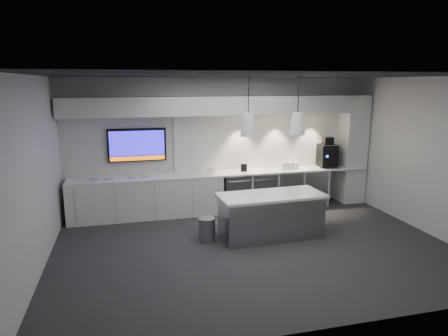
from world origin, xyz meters
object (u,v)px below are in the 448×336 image
object	(u,v)px
island	(271,215)
bin	(207,229)
coffee_machine	(327,155)
wall_tv	(137,145)

from	to	relation	value
island	bin	distance (m)	1.24
coffee_machine	island	bearing A→B (deg)	-133.20
wall_tv	island	world-z (taller)	wall_tv
wall_tv	bin	world-z (taller)	wall_tv
bin	coffee_machine	xyz separation A→B (m)	(3.30, 1.66, 0.98)
island	coffee_machine	bearing A→B (deg)	37.73
bin	wall_tv	bearing A→B (deg)	120.90
wall_tv	coffee_machine	bearing A→B (deg)	-3.18
bin	coffee_machine	world-z (taller)	coffee_machine
bin	coffee_machine	distance (m)	3.82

